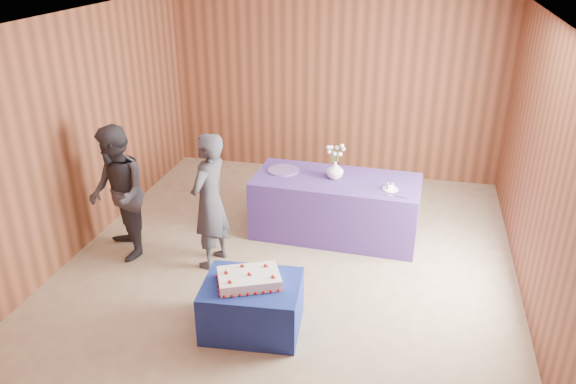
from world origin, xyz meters
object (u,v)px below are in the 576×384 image
(serving_table, at_px, (336,207))
(guest_right, at_px, (118,194))
(vase, at_px, (335,170))
(cake_table, at_px, (252,306))
(sheet_cake, at_px, (249,279))
(guest_left, at_px, (210,201))

(serving_table, bearing_deg, guest_right, -153.51)
(vase, distance_m, guest_right, 2.54)
(serving_table, height_order, vase, vase)
(cake_table, xyz_separation_m, vase, (0.44, 2.04, 0.61))
(sheet_cake, xyz_separation_m, guest_left, (-0.76, 1.02, 0.23))
(cake_table, distance_m, guest_left, 1.39)
(guest_left, bearing_deg, vase, 141.46)
(sheet_cake, bearing_deg, guest_right, 128.21)
(vase, xyz_separation_m, guest_right, (-2.29, -1.09, -0.07))
(guest_right, bearing_deg, cake_table, 22.21)
(cake_table, relative_size, sheet_cake, 1.30)
(cake_table, height_order, guest_left, guest_left)
(sheet_cake, bearing_deg, serving_table, 52.13)
(guest_left, height_order, guest_right, guest_right)
(vase, xyz_separation_m, guest_left, (-1.22, -1.02, -0.08))
(cake_table, height_order, sheet_cake, sheet_cake)
(serving_table, xyz_separation_m, guest_right, (-2.32, -1.07, 0.41))
(guest_right, bearing_deg, sheet_cake, 21.89)
(cake_table, bearing_deg, vase, 72.51)
(serving_table, xyz_separation_m, vase, (-0.03, 0.02, 0.48))
(guest_left, bearing_deg, guest_right, -75.00)
(sheet_cake, xyz_separation_m, vase, (0.46, 2.04, 0.31))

